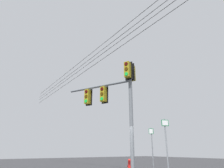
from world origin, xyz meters
name	(u,v)px	position (x,y,z in m)	size (l,w,h in m)	color
signal_mast_assembly	(116,95)	(0.43, 0.92, 4.35)	(2.38, 4.26, 6.11)	slate
route_sign_primary	(166,141)	(2.39, -0.78, 1.76)	(0.37, 0.18, 2.92)	slate
fire_hydrant	(130,166)	(2.72, 2.67, 0.40)	(0.22, 0.30, 0.81)	red
route_sign_secondary	(152,145)	(4.36, 2.19, 1.71)	(0.15, 0.32, 2.83)	slate
overhead_wire_span	(114,43)	(0.79, 1.62, 8.16)	(0.47, 33.91, 1.84)	black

